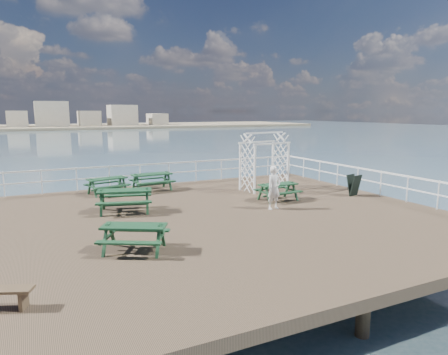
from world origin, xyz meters
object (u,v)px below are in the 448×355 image
(picnic_table_c, at_px, (152,178))
(picnic_table_d, at_px, (134,232))
(picnic_table_e, at_px, (278,188))
(picnic_table_a, at_px, (107,182))
(picnic_table_b, at_px, (125,196))
(person, at_px, (274,188))
(trellis_arbor, at_px, (264,164))

(picnic_table_c, bearing_deg, picnic_table_d, -112.29)
(picnic_table_e, bearing_deg, picnic_table_a, 143.02)
(picnic_table_a, height_order, picnic_table_b, picnic_table_b)
(picnic_table_a, relative_size, picnic_table_e, 1.18)
(picnic_table_c, relative_size, picnic_table_e, 1.15)
(picnic_table_c, height_order, picnic_table_e, picnic_table_c)
(picnic_table_a, distance_m, picnic_table_c, 2.03)
(picnic_table_c, bearing_deg, person, -64.10)
(picnic_table_e, height_order, trellis_arbor, trellis_arbor)
(picnic_table_b, bearing_deg, picnic_table_a, 105.06)
(picnic_table_b, xyz_separation_m, picnic_table_e, (6.12, -0.79, -0.10))
(picnic_table_b, bearing_deg, person, -6.35)
(person, bearing_deg, trellis_arbor, 55.87)
(picnic_table_c, relative_size, person, 1.17)
(picnic_table_e, bearing_deg, trellis_arbor, 71.51)
(picnic_table_c, bearing_deg, picnic_table_b, -122.87)
(picnic_table_b, distance_m, person, 5.52)
(picnic_table_e, bearing_deg, person, -130.52)
(trellis_arbor, bearing_deg, picnic_table_b, -176.56)
(picnic_table_e, height_order, person, person)
(picnic_table_e, bearing_deg, picnic_table_c, 131.78)
(picnic_table_c, distance_m, trellis_arbor, 5.29)
(picnic_table_c, xyz_separation_m, person, (3.13, -5.57, 0.25))
(picnic_table_b, relative_size, picnic_table_c, 1.18)
(person, bearing_deg, picnic_table_d, -166.59)
(picnic_table_e, distance_m, person, 1.58)
(picnic_table_a, bearing_deg, picnic_table_d, -107.67)
(picnic_table_e, relative_size, trellis_arbor, 0.61)
(picnic_table_a, distance_m, person, 7.60)
(picnic_table_a, relative_size, person, 1.19)
(trellis_arbor, relative_size, person, 1.65)
(picnic_table_e, relative_size, person, 1.01)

